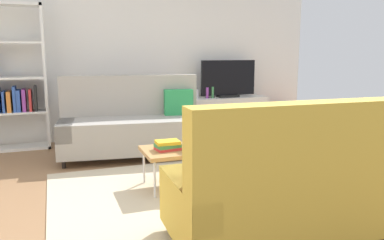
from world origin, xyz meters
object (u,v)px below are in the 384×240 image
object	(u,v)px
couch_green	(297,185)
potted_plant	(205,127)
storage_trunk	(283,118)
vase_0	(196,94)
bookshelf	(3,83)
coffee_table	(195,150)
tv_console	(227,115)
tv	(228,79)
couch_beige	(133,124)
bottle_1	(213,92)
table_book_0	(168,148)
bottle_0	(207,93)

from	to	relation	value
couch_green	potted_plant	world-z (taller)	couch_green
storage_trunk	vase_0	world-z (taller)	vase_0
bookshelf	coffee_table	bearing A→B (deg)	-49.22
tv_console	storage_trunk	distance (m)	1.11
potted_plant	vase_0	xyz separation A→B (m)	(0.81, 2.42, 0.07)
couch_green	tv	distance (m)	3.98
couch_beige	bottle_1	distance (m)	1.84
table_book_0	bottle_0	xyz separation A→B (m)	(1.40, 2.32, 0.30)
couch_green	tv_console	world-z (taller)	couch_green
couch_beige	coffee_table	distance (m)	1.47
couch_green	vase_0	bearing A→B (deg)	82.65
vase_0	tv_console	bearing A→B (deg)	-4.93
coffee_table	tv	xyz separation A→B (m)	(1.50, 2.33, 0.56)
coffee_table	bottle_1	world-z (taller)	bottle_1
bottle_0	coffee_table	bearing A→B (deg)	-115.39
tv_console	table_book_0	size ratio (longest dim) A/B	5.83
bottle_1	storage_trunk	bearing A→B (deg)	-2.45
couch_beige	tv_console	world-z (taller)	couch_beige
couch_green	vase_0	size ratio (longest dim) A/B	13.22
bookshelf	couch_green	bearing A→B (deg)	-58.48
coffee_table	bottle_1	bearing A→B (deg)	62.60
vase_0	bottle_0	bearing A→B (deg)	-26.83
tv	bottle_0	bearing A→B (deg)	-177.15
couch_beige	vase_0	distance (m)	1.65
tv_console	vase_0	xyz separation A→B (m)	(-0.58, 0.05, 0.39)
storage_trunk	bottle_0	distance (m)	1.59
tv_console	potted_plant	world-z (taller)	potted_plant
couch_beige	coffee_table	size ratio (longest dim) A/B	1.81
bookshelf	potted_plant	distance (m)	3.24
couch_green	bottle_0	size ratio (longest dim) A/B	10.40
storage_trunk	bottle_0	xyz separation A→B (m)	(-1.50, 0.06, 0.51)
bookshelf	bottle_1	world-z (taller)	bookshelf
coffee_table	potted_plant	bearing A→B (deg)	-8.60
bottle_0	potted_plant	bearing A→B (deg)	-112.98
coffee_table	tv_console	size ratio (longest dim) A/B	0.79
coffee_table	bookshelf	size ratio (longest dim) A/B	0.52
storage_trunk	bottle_1	xyz separation A→B (m)	(-1.40, 0.06, 0.52)
tv	table_book_0	size ratio (longest dim) A/B	4.17
storage_trunk	table_book_0	bearing A→B (deg)	-142.09
bookshelf	table_book_0	xyz separation A→B (m)	(1.75, -2.38, -0.55)
couch_beige	bookshelf	world-z (taller)	bookshelf
couch_green	vase_0	xyz separation A→B (m)	(0.64, 3.82, 0.27)
couch_beige	potted_plant	bearing A→B (deg)	116.27
coffee_table	couch_beige	bearing A→B (deg)	104.91
tv_console	table_book_0	bearing A→B (deg)	-127.34
couch_beige	potted_plant	world-z (taller)	couch_beige
tv_console	bottle_1	size ratio (longest dim) A/B	7.20
bookshelf	bottle_0	size ratio (longest dim) A/B	11.32
couch_green	table_book_0	size ratio (longest dim) A/B	8.04
coffee_table	tv	world-z (taller)	tv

